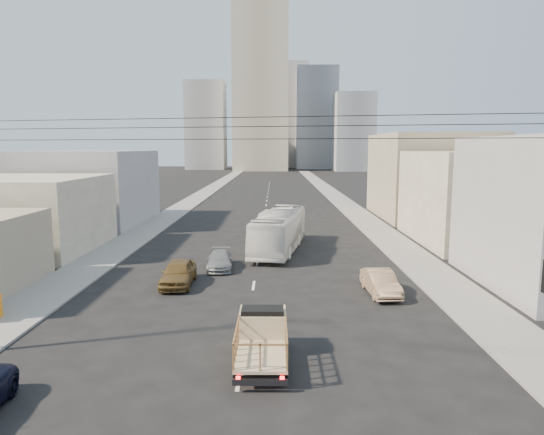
{
  "coord_description": "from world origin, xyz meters",
  "views": [
    {
      "loc": [
        1.3,
        -14.64,
        8.31
      ],
      "look_at": [
        1.1,
        18.85,
        3.5
      ],
      "focal_mm": 32.0,
      "sensor_mm": 36.0,
      "label": 1
    }
  ],
  "objects_px": {
    "flatbed_pickup": "(262,335)",
    "city_bus": "(279,230)",
    "sedan_grey": "(220,260)",
    "sedan_brown": "(178,273)",
    "sedan_tan": "(380,283)"
  },
  "relations": [
    {
      "from": "sedan_tan",
      "to": "sedan_grey",
      "type": "xyz_separation_m",
      "value": [
        -9.86,
        5.89,
        -0.09
      ]
    },
    {
      "from": "flatbed_pickup",
      "to": "city_bus",
      "type": "xyz_separation_m",
      "value": [
        0.86,
        21.0,
        0.57
      ]
    },
    {
      "from": "sedan_grey",
      "to": "city_bus",
      "type": "bearing_deg",
      "value": 51.86
    },
    {
      "from": "flatbed_pickup",
      "to": "sedan_tan",
      "type": "relative_size",
      "value": 1.05
    },
    {
      "from": "flatbed_pickup",
      "to": "sedan_grey",
      "type": "distance_m",
      "value": 15.2
    },
    {
      "from": "sedan_tan",
      "to": "flatbed_pickup",
      "type": "bearing_deg",
      "value": -129.69
    },
    {
      "from": "city_bus",
      "to": "sedan_grey",
      "type": "bearing_deg",
      "value": -113.65
    },
    {
      "from": "flatbed_pickup",
      "to": "sedan_grey",
      "type": "height_order",
      "value": "flatbed_pickup"
    },
    {
      "from": "city_bus",
      "to": "sedan_grey",
      "type": "height_order",
      "value": "city_bus"
    },
    {
      "from": "flatbed_pickup",
      "to": "sedan_grey",
      "type": "xyz_separation_m",
      "value": [
        -3.32,
        14.82,
        -0.5
      ]
    },
    {
      "from": "city_bus",
      "to": "sedan_grey",
      "type": "xyz_separation_m",
      "value": [
        -4.18,
        -6.18,
        -1.07
      ]
    },
    {
      "from": "sedan_brown",
      "to": "sedan_tan",
      "type": "bearing_deg",
      "value": -9.59
    },
    {
      "from": "sedan_tan",
      "to": "sedan_grey",
      "type": "relative_size",
      "value": 1.02
    },
    {
      "from": "sedan_brown",
      "to": "sedan_tan",
      "type": "relative_size",
      "value": 1.08
    },
    {
      "from": "sedan_brown",
      "to": "sedan_grey",
      "type": "bearing_deg",
      "value": 62.11
    }
  ]
}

